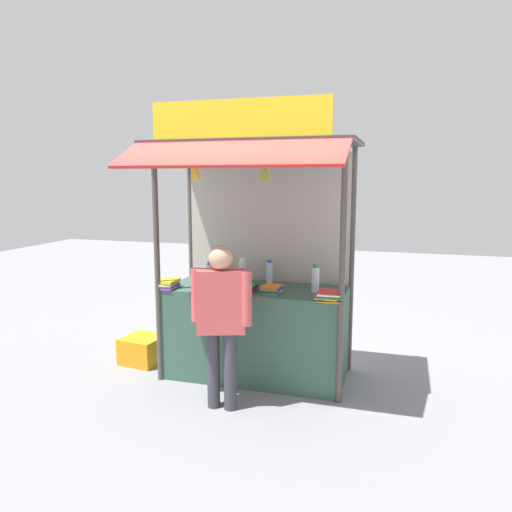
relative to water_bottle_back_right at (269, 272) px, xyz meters
name	(u,v)px	position (x,y,z in m)	size (l,w,h in m)	color
ground_plane	(256,375)	(-0.06, -0.31, -1.11)	(20.00, 20.00, 0.00)	gray
stall_counter	(256,332)	(-0.06, -0.31, -0.62)	(1.93, 0.80, 0.99)	#385B4C
stall_structure	(259,217)	(-0.06, -0.21, 0.63)	(2.13, 1.60, 2.88)	#4C4742
water_bottle_back_right	(269,272)	(0.00, 0.00, 0.00)	(0.07, 0.07, 0.26)	silver
water_bottle_left	(315,279)	(0.58, -0.30, 0.01)	(0.08, 0.08, 0.29)	silver
water_bottle_right	(209,273)	(-0.63, -0.25, -0.01)	(0.07, 0.07, 0.25)	silver
water_bottle_center	(242,272)	(-0.27, -0.17, 0.02)	(0.08, 0.08, 0.30)	silver
magazine_stack_mid_right	(168,284)	(-0.96, -0.60, -0.07)	(0.20, 0.27, 0.10)	purple
magazine_stack_front_right	(271,289)	(0.14, -0.46, -0.09)	(0.21, 0.24, 0.07)	white
magazine_stack_far_right	(246,289)	(-0.12, -0.49, -0.09)	(0.22, 0.28, 0.06)	purple
magazine_stack_far_left	(329,296)	(0.77, -0.63, -0.08)	(0.26, 0.30, 0.09)	orange
banana_bunch_inner_right	(195,172)	(-0.53, -0.81, 1.10)	(0.10, 0.10, 0.27)	#332D23
banana_bunch_leftmost	(265,173)	(0.18, -0.81, 1.10)	(0.10, 0.10, 0.28)	#332D23
vendor_person	(221,312)	(-0.15, -1.15, -0.18)	(0.59, 0.32, 1.56)	#383842
plastic_crate	(144,349)	(-1.46, -0.31, -0.96)	(0.44, 0.44, 0.31)	orange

